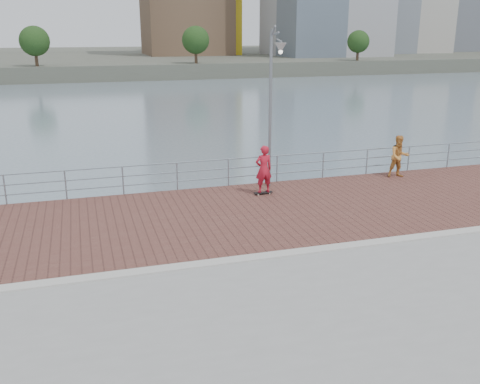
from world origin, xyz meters
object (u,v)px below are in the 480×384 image
object	(u,v)px
bystander	(399,156)
guardrail	(203,171)
street_lamp	(275,81)
skateboarder	(264,169)

from	to	relation	value
bystander	guardrail	bearing A→B (deg)	-176.32
guardrail	bystander	bearing A→B (deg)	-5.62
guardrail	street_lamp	size ratio (longest dim) A/B	6.69
street_lamp	bystander	distance (m)	6.52
skateboarder	bystander	distance (m)	6.29
street_lamp	guardrail	bearing A→B (deg)	160.13
guardrail	bystander	size ratio (longest dim) A/B	22.14
skateboarder	guardrail	bearing A→B (deg)	-40.69
guardrail	skateboarder	size ratio (longest dim) A/B	21.80
guardrail	bystander	distance (m)	8.26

